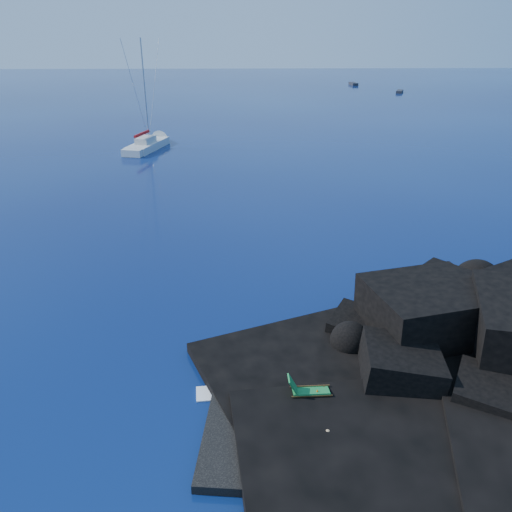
{
  "coord_description": "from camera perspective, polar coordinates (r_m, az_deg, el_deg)",
  "views": [
    {
      "loc": [
        1.61,
        -13.33,
        13.29
      ],
      "look_at": [
        2.47,
        11.77,
        2.0
      ],
      "focal_mm": 35.0,
      "sensor_mm": 36.0,
      "label": 1
    }
  ],
  "objects": [
    {
      "name": "deck_chair",
      "position": [
        19.83,
        6.33,
        -14.61
      ],
      "size": [
        1.63,
        0.74,
        1.11
      ],
      "primitive_type": null,
      "rotation": [
        0.0,
        0.0,
        0.02
      ],
      "color": "#1A7637",
      "rests_on": "beach"
    },
    {
      "name": "towel",
      "position": [
        18.68,
        6.61,
        -19.71
      ],
      "size": [
        2.14,
        1.16,
        0.05
      ],
      "primitive_type": "cube",
      "rotation": [
        0.0,
        0.0,
        -0.09
      ],
      "color": "white",
      "rests_on": "beach"
    },
    {
      "name": "sailboat",
      "position": [
        64.88,
        -12.22,
        11.85
      ],
      "size": [
        5.66,
        12.49,
        12.84
      ],
      "primitive_type": null,
      "rotation": [
        0.0,
        0.0,
        -0.26
      ],
      "color": "silver",
      "rests_on": "ground"
    },
    {
      "name": "sunbather",
      "position": [
        18.57,
        6.63,
        -19.37
      ],
      "size": [
        1.95,
        0.64,
        0.26
      ],
      "primitive_type": null,
      "rotation": [
        0.0,
        0.0,
        -0.09
      ],
      "color": "tan",
      "rests_on": "towel"
    },
    {
      "name": "ground",
      "position": [
        18.89,
        -6.7,
        -20.71
      ],
      "size": [
        400.0,
        400.0,
        0.0
      ],
      "primitive_type": "plane",
      "color": "#040B3A",
      "rests_on": "ground"
    },
    {
      "name": "surf_foam",
      "position": [
        22.89,
        7.08,
        -11.5
      ],
      "size": [
        10.0,
        8.0,
        0.06
      ],
      "primitive_type": null,
      "color": "white",
      "rests_on": "ground"
    },
    {
      "name": "beach",
      "position": [
        19.39,
        7.59,
        -19.31
      ],
      "size": [
        9.08,
        6.86,
        0.7
      ],
      "primitive_type": "cube",
      "rotation": [
        0.0,
        0.0,
        -0.1
      ],
      "color": "black",
      "rests_on": "ground"
    },
    {
      "name": "marker_cone",
      "position": [
        19.96,
        6.99,
        -15.45
      ],
      "size": [
        0.44,
        0.44,
        0.52
      ],
      "primitive_type": "cone",
      "rotation": [
        0.0,
        0.0,
        -0.36
      ],
      "color": "#FF5A0D",
      "rests_on": "beach"
    },
    {
      "name": "distant_boat_b",
      "position": [
        130.99,
        16.08,
        17.5
      ],
      "size": [
        2.84,
        4.44,
        0.57
      ],
      "primitive_type": "cube",
      "rotation": [
        0.0,
        0.0,
        -0.39
      ],
      "color": "#242428",
      "rests_on": "ground"
    },
    {
      "name": "distant_boat_a",
      "position": [
        147.91,
        11.06,
        18.63
      ],
      "size": [
        1.76,
        4.92,
        0.65
      ],
      "primitive_type": "cube",
      "rotation": [
        0.0,
        0.0,
        0.05
      ],
      "color": "#27262B",
      "rests_on": "ground"
    }
  ]
}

